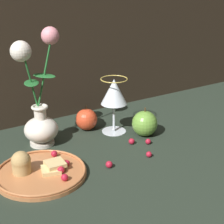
{
  "coord_description": "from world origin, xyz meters",
  "views": [
    {
      "loc": [
        -0.42,
        -0.84,
        0.48
      ],
      "look_at": [
        0.1,
        -0.02,
        0.1
      ],
      "focal_mm": 60.0,
      "sensor_mm": 36.0,
      "label": 1
    }
  ],
  "objects_px": {
    "wine_glass": "(114,94)",
    "apple_near_glass": "(86,119)",
    "vase": "(39,107)",
    "apple_beside_vase": "(145,123)",
    "plate_with_pastries": "(38,171)"
  },
  "relations": [
    {
      "from": "vase",
      "to": "wine_glass",
      "type": "bearing_deg",
      "value": -9.83
    },
    {
      "from": "plate_with_pastries",
      "to": "apple_beside_vase",
      "type": "relative_size",
      "value": 2.52
    },
    {
      "from": "plate_with_pastries",
      "to": "wine_glass",
      "type": "height_order",
      "value": "wine_glass"
    },
    {
      "from": "wine_glass",
      "to": "apple_beside_vase",
      "type": "distance_m",
      "value": 0.13
    },
    {
      "from": "wine_glass",
      "to": "apple_near_glass",
      "type": "height_order",
      "value": "wine_glass"
    },
    {
      "from": "vase",
      "to": "apple_beside_vase",
      "type": "bearing_deg",
      "value": -21.04
    },
    {
      "from": "apple_beside_vase",
      "to": "apple_near_glass",
      "type": "distance_m",
      "value": 0.18
    },
    {
      "from": "plate_with_pastries",
      "to": "wine_glass",
      "type": "relative_size",
      "value": 1.31
    },
    {
      "from": "plate_with_pastries",
      "to": "wine_glass",
      "type": "xyz_separation_m",
      "value": [
        0.3,
        0.12,
        0.11
      ]
    },
    {
      "from": "wine_glass",
      "to": "apple_beside_vase",
      "type": "xyz_separation_m",
      "value": [
        0.06,
        -0.07,
        -0.09
      ]
    },
    {
      "from": "vase",
      "to": "apple_near_glass",
      "type": "distance_m",
      "value": 0.18
    },
    {
      "from": "wine_glass",
      "to": "apple_near_glass",
      "type": "xyz_separation_m",
      "value": [
        -0.06,
        0.06,
        -0.09
      ]
    },
    {
      "from": "plate_with_pastries",
      "to": "apple_beside_vase",
      "type": "distance_m",
      "value": 0.37
    },
    {
      "from": "vase",
      "to": "apple_beside_vase",
      "type": "xyz_separation_m",
      "value": [
        0.29,
        -0.11,
        -0.08
      ]
    },
    {
      "from": "plate_with_pastries",
      "to": "apple_beside_vase",
      "type": "bearing_deg",
      "value": 8.33
    }
  ]
}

